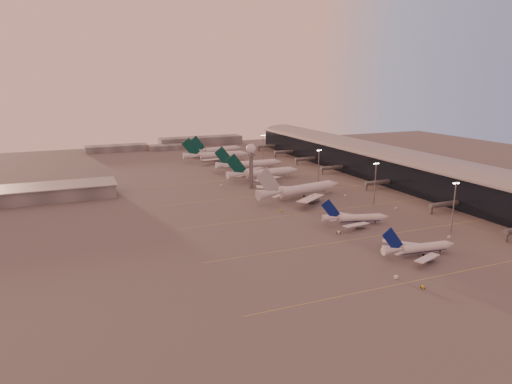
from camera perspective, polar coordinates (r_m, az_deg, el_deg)
name	(u,v)px	position (r m, az deg, el deg)	size (l,w,h in m)	color
ground	(346,250)	(197.82, 11.18, -7.17)	(700.00, 700.00, 0.00)	#545252
taxiway_markings	(335,209)	(257.91, 9.91, -2.10)	(180.00, 185.25, 0.02)	gold
terminal	(388,164)	(342.98, 16.21, 3.34)	(57.00, 362.00, 23.04)	black
hangar	(45,193)	(300.37, -24.88, -0.07)	(82.00, 27.00, 8.50)	slate
radar_tower	(251,157)	(297.84, -0.63, 4.40)	(6.40, 6.40, 31.10)	slate
mast_a	(454,205)	(229.90, 23.50, -1.50)	(3.60, 0.56, 25.00)	slate
mast_b	(375,182)	(267.77, 14.68, 1.28)	(3.60, 0.56, 25.00)	slate
mast_c	(319,166)	(309.82, 7.83, 3.29)	(3.60, 0.56, 25.00)	slate
mast_d	(263,148)	(388.26, 0.87, 5.56)	(3.60, 0.56, 25.00)	slate
distant_horizon	(177,143)	(494.06, -9.83, 6.02)	(165.00, 37.50, 9.00)	slate
narrowbody_near	(419,249)	(199.06, 19.72, -6.77)	(34.80, 27.66, 13.60)	silver
narrowbody_mid	(355,219)	(231.98, 12.31, -3.33)	(34.01, 26.78, 13.58)	silver
widebody_white	(301,192)	(276.97, 5.59, -0.02)	(61.91, 49.16, 21.97)	silver
greentail_a	(264,175)	(326.50, 1.02, 2.16)	(57.24, 46.15, 20.78)	silver
greentail_b	(250,166)	(360.43, -0.77, 3.28)	(56.52, 45.67, 20.54)	silver
greentail_c	(216,157)	(404.14, -4.97, 4.42)	(59.22, 47.67, 21.51)	silver
greentail_d	(217,151)	(436.43, -4.84, 5.09)	(54.41, 43.52, 19.98)	silver
gsv_truck_a	(397,275)	(175.49, 17.21, -9.92)	(6.47, 3.81, 2.46)	white
gsv_tug_near	(423,287)	(170.88, 20.12, -11.12)	(3.03, 3.54, 0.87)	gold
gsv_catering_a	(449,234)	(225.55, 23.03, -4.82)	(5.60, 3.64, 4.24)	white
gsv_tug_mid	(339,233)	(217.44, 10.29, -5.01)	(4.53, 4.17, 1.11)	white
gsv_truck_b	(397,207)	(265.90, 17.18, -1.82)	(5.00, 3.02, 1.90)	white
gsv_truck_c	(282,210)	(249.09, 3.21, -2.24)	(5.22, 3.11, 1.99)	gold
gsv_catering_b	(346,193)	(285.49, 11.14, -0.12)	(5.98, 4.30, 4.49)	white
gsv_tug_far	(268,191)	(291.62, 1.48, 0.08)	(3.26, 3.94, 0.97)	gold
gsv_truck_d	(220,185)	(307.71, -4.46, 0.93)	(2.82, 6.28, 2.45)	white
gsv_tug_hangar	(282,171)	(355.69, 3.24, 2.60)	(3.52, 2.51, 0.92)	slate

